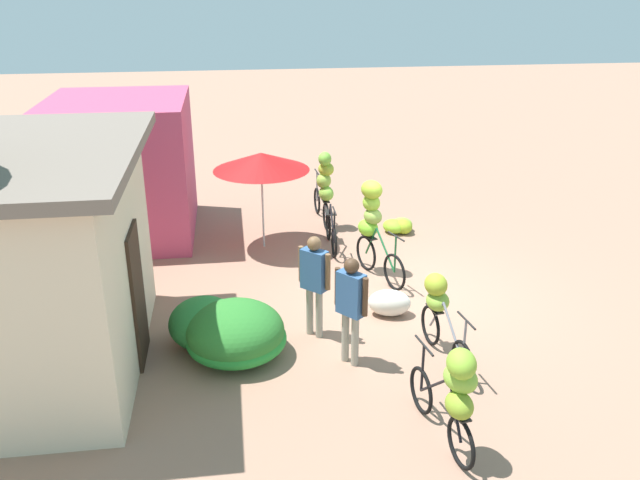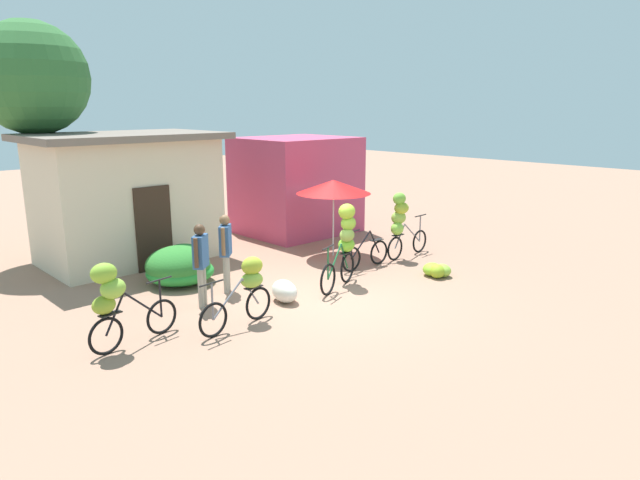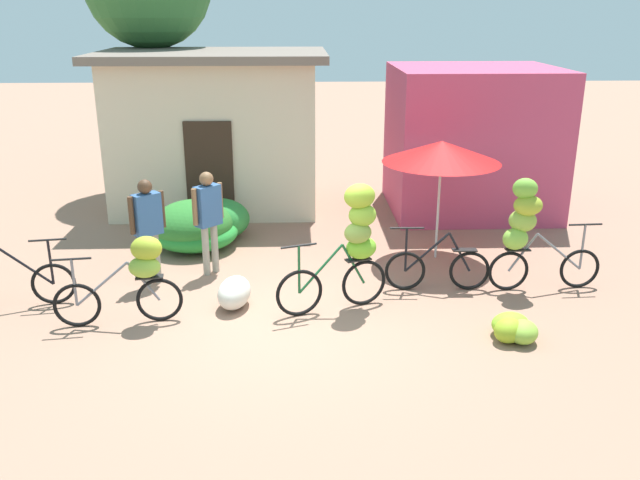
% 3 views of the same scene
% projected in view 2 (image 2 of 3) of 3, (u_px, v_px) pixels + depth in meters
% --- Properties ---
extents(ground_plane, '(60.00, 60.00, 0.00)m').
position_uv_depth(ground_plane, '(326.00, 298.00, 11.47)').
color(ground_plane, '#9A715C').
extents(building_low, '(4.53, 3.04, 3.17)m').
position_uv_depth(building_low, '(127.00, 197.00, 14.02)').
color(building_low, beige).
rests_on(building_low, ground).
extents(shop_pink, '(3.20, 2.80, 2.89)m').
position_uv_depth(shop_pink, '(296.00, 185.00, 17.25)').
color(shop_pink, '#C04267').
rests_on(shop_pink, ground).
extents(tree_behind_building, '(2.70, 2.70, 5.82)m').
position_uv_depth(tree_behind_building, '(31.00, 79.00, 13.47)').
color(tree_behind_building, brown).
rests_on(tree_behind_building, ground).
extents(hedge_bush_front_left, '(1.39, 1.43, 0.84)m').
position_uv_depth(hedge_bush_front_left, '(178.00, 265.00, 12.33)').
color(hedge_bush_front_left, '#2D792C').
rests_on(hedge_bush_front_left, ground).
extents(hedge_bush_front_right, '(1.47, 1.47, 0.53)m').
position_uv_depth(hedge_bush_front_right, '(180.00, 272.00, 12.39)').
color(hedge_bush_front_right, '#278E33').
rests_on(hedge_bush_front_right, ground).
extents(hedge_bush_mid, '(0.94, 0.80, 0.77)m').
position_uv_depth(hedge_bush_mid, '(179.00, 265.00, 12.49)').
color(hedge_bush_mid, '#3A7729').
rests_on(hedge_bush_mid, ground).
extents(hedge_bush_by_door, '(1.12, 1.04, 0.73)m').
position_uv_depth(hedge_bush_by_door, '(183.00, 260.00, 12.95)').
color(hedge_bush_by_door, '#2C8337').
rests_on(hedge_bush_by_door, ground).
extents(market_umbrella, '(1.91, 1.91, 1.99)m').
position_uv_depth(market_umbrella, '(334.00, 187.00, 14.33)').
color(market_umbrella, beige).
rests_on(market_umbrella, ground).
extents(bicycle_leftmost, '(1.66, 0.48, 1.47)m').
position_uv_depth(bicycle_leftmost, '(115.00, 297.00, 8.86)').
color(bicycle_leftmost, black).
rests_on(bicycle_leftmost, ground).
extents(bicycle_near_pile, '(1.67, 0.39, 1.21)m').
position_uv_depth(bicycle_near_pile, '(247.00, 285.00, 9.98)').
color(bicycle_near_pile, black).
rests_on(bicycle_near_pile, ground).
extents(bicycle_center_loaded, '(1.56, 0.68, 1.78)m').
position_uv_depth(bicycle_center_loaded, '(345.00, 238.00, 12.10)').
color(bicycle_center_loaded, black).
rests_on(bicycle_center_loaded, ground).
extents(bicycle_by_shop, '(1.56, 0.15, 0.99)m').
position_uv_depth(bicycle_by_shop, '(365.00, 254.00, 13.54)').
color(bicycle_by_shop, black).
rests_on(bicycle_by_shop, ground).
extents(bicycle_rightmost, '(1.71, 0.44, 1.72)m').
position_uv_depth(bicycle_rightmost, '(401.00, 221.00, 14.21)').
color(bicycle_rightmost, black).
rests_on(bicycle_rightmost, ground).
extents(banana_pile_on_ground, '(0.70, 0.81, 0.31)m').
position_uv_depth(banana_pile_on_ground, '(437.00, 270.00, 12.90)').
color(banana_pile_on_ground, '#8DBB3C').
rests_on(banana_pile_on_ground, ground).
extents(produce_sack, '(0.58, 0.78, 0.44)m').
position_uv_depth(produce_sack, '(284.00, 291.00, 11.22)').
color(produce_sack, silver).
rests_on(produce_sack, ground).
extents(person_vendor, '(0.43, 0.44, 1.65)m').
position_uv_depth(person_vendor, '(226.00, 245.00, 11.64)').
color(person_vendor, gray).
rests_on(person_vendor, ground).
extents(person_bystander, '(0.46, 0.41, 1.64)m').
position_uv_depth(person_bystander, '(201.00, 257.00, 10.79)').
color(person_bystander, gray).
rests_on(person_bystander, ground).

